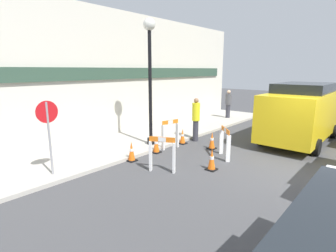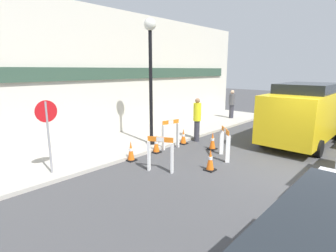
# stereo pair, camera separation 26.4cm
# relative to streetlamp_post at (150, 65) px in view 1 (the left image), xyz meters

# --- Properties ---
(ground_plane) EXTENTS (60.00, 60.00, 0.00)m
(ground_plane) POSITION_rel_streetlamp_post_xyz_m (0.80, -5.08, -3.13)
(ground_plane) COLOR #424244
(sidewalk_slab) EXTENTS (18.00, 3.05, 0.11)m
(sidewalk_slab) POSITION_rel_streetlamp_post_xyz_m (0.80, 0.95, -3.08)
(sidewalk_slab) COLOR #ADA89E
(sidewalk_slab) RESTS_ON ground_plane
(storefront_facade) EXTENTS (18.00, 0.22, 5.50)m
(storefront_facade) POSITION_rel_streetlamp_post_xyz_m (0.80, 2.55, -0.38)
(storefront_facade) COLOR beige
(storefront_facade) RESTS_ON ground_plane
(streetlamp_post) EXTENTS (0.44, 0.44, 4.66)m
(streetlamp_post) POSITION_rel_streetlamp_post_xyz_m (0.00, 0.00, 0.00)
(streetlamp_post) COLOR black
(streetlamp_post) RESTS_ON sidewalk_slab
(stop_sign) EXTENTS (0.60, 0.06, 2.06)m
(stop_sign) POSITION_rel_streetlamp_post_xyz_m (-3.96, -0.06, -1.64)
(stop_sign) COLOR gray
(stop_sign) RESTS_ON sidewalk_slab
(barricade_0) EXTENTS (0.74, 0.73, 1.05)m
(barricade_0) POSITION_rel_streetlamp_post_xyz_m (0.72, -2.82, -2.56)
(barricade_0) COLOR white
(barricade_0) RESTS_ON ground_plane
(barricade_1) EXTENTS (0.74, 0.30, 1.11)m
(barricade_1) POSITION_rel_streetlamp_post_xyz_m (0.32, -0.73, -2.55)
(barricade_1) COLOR white
(barricade_1) RESTS_ON ground_plane
(barricade_2) EXTENTS (0.46, 0.76, 1.07)m
(barricade_2) POSITION_rel_streetlamp_post_xyz_m (-1.62, -2.07, -2.56)
(barricade_2) COLOR white
(barricade_2) RESTS_ON ground_plane
(traffic_cone_0) EXTENTS (0.30, 0.30, 0.67)m
(traffic_cone_0) POSITION_rel_streetlamp_post_xyz_m (-0.54, -3.10, -2.81)
(traffic_cone_0) COLOR black
(traffic_cone_0) RESTS_ON ground_plane
(traffic_cone_1) EXTENTS (0.30, 0.30, 0.67)m
(traffic_cone_1) POSITION_rel_streetlamp_post_xyz_m (1.32, -1.96, -2.81)
(traffic_cone_1) COLOR black
(traffic_cone_1) RESTS_ON ground_plane
(traffic_cone_2) EXTENTS (0.30, 0.30, 0.62)m
(traffic_cone_2) POSITION_rel_streetlamp_post_xyz_m (1.14, -0.68, -2.83)
(traffic_cone_2) COLOR black
(traffic_cone_2) RESTS_ON ground_plane
(traffic_cone_3) EXTENTS (0.30, 0.30, 0.67)m
(traffic_cone_3) POSITION_rel_streetlamp_post_xyz_m (-1.60, -0.68, -2.81)
(traffic_cone_3) COLOR black
(traffic_cone_3) RESTS_ON ground_plane
(traffic_cone_4) EXTENTS (0.30, 0.30, 0.66)m
(traffic_cone_4) POSITION_rel_streetlamp_post_xyz_m (-0.41, -0.68, -2.81)
(traffic_cone_4) COLOR black
(traffic_cone_4) RESTS_ON ground_plane
(person_worker) EXTENTS (0.41, 0.41, 1.82)m
(person_worker) POSITION_rel_streetlamp_post_xyz_m (1.85, -0.83, -2.14)
(person_worker) COLOR #33333D
(person_worker) RESTS_ON ground_plane
(person_pedestrian) EXTENTS (0.47, 0.47, 1.66)m
(person_pedestrian) POSITION_rel_streetlamp_post_xyz_m (7.15, 0.52, -2.13)
(person_pedestrian) COLOR #33333D
(person_pedestrian) RESTS_ON sidewalk_slab
(work_van) EXTENTS (5.14, 2.18, 2.43)m
(work_van) POSITION_rel_streetlamp_post_xyz_m (4.65, -4.17, -1.81)
(work_van) COLOR yellow
(work_van) RESTS_ON ground_plane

